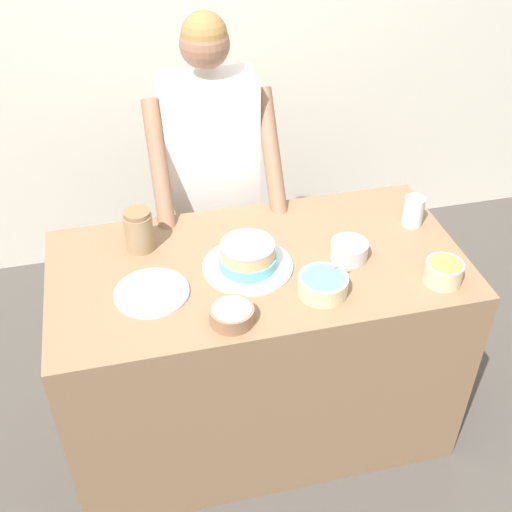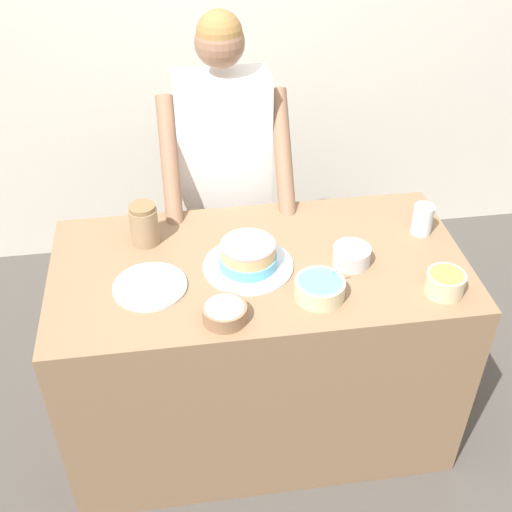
# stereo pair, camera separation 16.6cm
# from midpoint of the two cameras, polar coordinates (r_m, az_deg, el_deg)

# --- Properties ---
(ground_plane) EXTENTS (14.00, 14.00, 0.00)m
(ground_plane) POSITION_cam_midpoint_polar(r_m,az_deg,el_deg) (2.82, 3.28, -20.42)
(ground_plane) COLOR #4C4742
(wall_back) EXTENTS (10.00, 0.05, 2.60)m
(wall_back) POSITION_cam_midpoint_polar(r_m,az_deg,el_deg) (3.47, -1.97, 19.43)
(wall_back) COLOR silver
(wall_back) RESTS_ON ground_plane
(counter) EXTENTS (1.55, 0.78, 0.91)m
(counter) POSITION_cam_midpoint_polar(r_m,az_deg,el_deg) (2.69, 2.04, -8.25)
(counter) COLOR #8C6B4C
(counter) RESTS_ON ground_plane
(person_baker) EXTENTS (0.54, 0.46, 1.65)m
(person_baker) POSITION_cam_midpoint_polar(r_m,az_deg,el_deg) (2.83, -1.17, 8.15)
(person_baker) COLOR #2D2D38
(person_baker) RESTS_ON ground_plane
(cake) EXTENTS (0.33, 0.33, 0.11)m
(cake) POSITION_cam_midpoint_polar(r_m,az_deg,el_deg) (2.34, 1.31, -0.15)
(cake) COLOR silver
(cake) RESTS_ON counter
(frosting_bowl_pink) EXTENTS (0.14, 0.14, 0.07)m
(frosting_bowl_pink) POSITION_cam_midpoint_polar(r_m,az_deg,el_deg) (2.40, 10.46, 0.05)
(frosting_bowl_pink) COLOR silver
(frosting_bowl_pink) RESTS_ON counter
(frosting_bowl_olive) EXTENTS (0.14, 0.14, 0.08)m
(frosting_bowl_olive) POSITION_cam_midpoint_polar(r_m,az_deg,el_deg) (2.35, 18.43, -2.29)
(frosting_bowl_olive) COLOR beige
(frosting_bowl_olive) RESTS_ON counter
(frosting_bowl_blue) EXTENTS (0.18, 0.18, 0.14)m
(frosting_bowl_blue) POSITION_cam_midpoint_polar(r_m,az_deg,el_deg) (2.24, 7.81, -2.90)
(frosting_bowl_blue) COLOR beige
(frosting_bowl_blue) RESTS_ON counter
(frosting_bowl_white) EXTENTS (0.15, 0.15, 0.06)m
(frosting_bowl_white) POSITION_cam_midpoint_polar(r_m,az_deg,el_deg) (2.13, -0.58, -5.09)
(frosting_bowl_white) COLOR #936B4C
(frosting_bowl_white) RESTS_ON counter
(drinking_glass) EXTENTS (0.08, 0.08, 0.12)m
(drinking_glass) POSITION_cam_midpoint_polar(r_m,az_deg,el_deg) (2.61, 16.36, 3.10)
(drinking_glass) COLOR silver
(drinking_glass) RESTS_ON counter
(ceramic_plate) EXTENTS (0.26, 0.26, 0.01)m
(ceramic_plate) POSITION_cam_midpoint_polar(r_m,az_deg,el_deg) (2.29, -7.36, -2.75)
(ceramic_plate) COLOR silver
(ceramic_plate) RESTS_ON counter
(stoneware_jar) EXTENTS (0.11, 0.11, 0.17)m
(stoneware_jar) POSITION_cam_midpoint_polar(r_m,az_deg,el_deg) (2.47, -8.03, 2.76)
(stoneware_jar) COLOR #9E7F5B
(stoneware_jar) RESTS_ON counter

